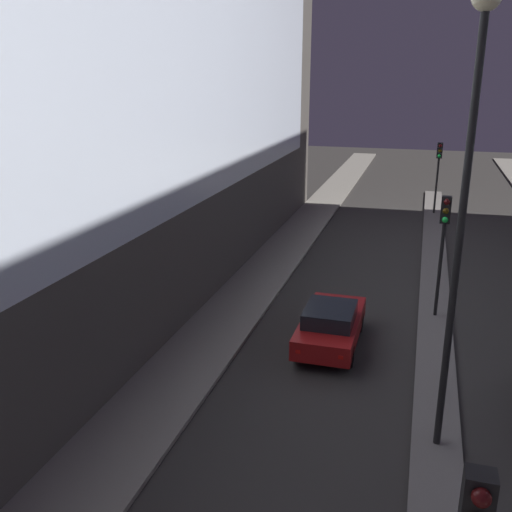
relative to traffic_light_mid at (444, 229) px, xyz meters
name	(u,v)px	position (x,y,z in m)	size (l,w,h in m)	color
median_strip	(434,284)	(0.00, 3.42, -3.17)	(1.12, 39.45, 0.12)	#66605B
traffic_light_mid	(444,229)	(0.00, 0.00, 0.00)	(0.32, 0.42, 4.22)	black
traffic_light_far	(439,162)	(0.00, 16.09, 0.00)	(0.32, 0.42, 4.22)	black
street_lamp	(469,153)	(0.00, -7.56, 3.47)	(0.55, 0.55, 9.65)	black
car_left_lane	(331,325)	(-3.19, -3.14, -2.51)	(1.74, 4.05, 1.40)	maroon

